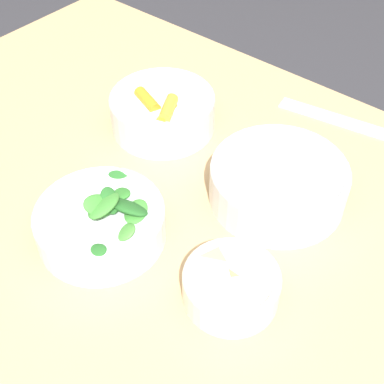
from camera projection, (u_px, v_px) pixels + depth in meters
name	position (u px, v px, depth m)	size (l,w,h in m)	color
dining_table	(214.00, 293.00, 0.77)	(1.33, 0.83, 0.72)	tan
bowl_carrots	(162.00, 110.00, 0.85)	(0.17, 0.17, 0.07)	silver
bowl_greens	(102.00, 221.00, 0.69)	(0.17, 0.17, 0.09)	silver
bowl_beans_hotdog	(278.00, 183.00, 0.74)	(0.19, 0.19, 0.06)	silver
bowl_cookies	(231.00, 284.00, 0.63)	(0.12, 0.12, 0.04)	silver
ruler	(370.00, 130.00, 0.86)	(0.31, 0.08, 0.00)	#EFB7C6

